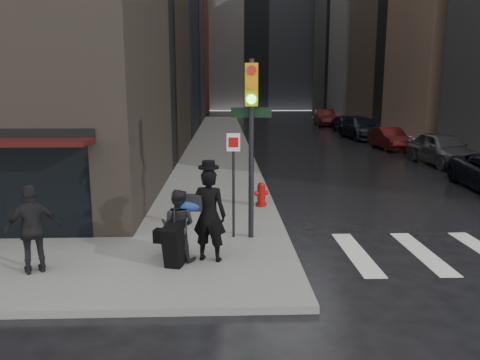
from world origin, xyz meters
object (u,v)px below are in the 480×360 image
(traffic_light, at_px, (250,125))
(parked_car_1, at_px, (442,149))
(man_overcoat, at_px, (202,219))
(parked_car_3, at_px, (361,128))
(parked_car_5, at_px, (325,118))
(fire_hydrant, at_px, (261,195))
(man_greycoat, at_px, (33,229))
(parked_car_4, at_px, (345,123))
(parked_car_2, at_px, (389,138))
(man_jeans, at_px, (178,225))

(traffic_light, relative_size, parked_car_1, 0.90)
(man_overcoat, bearing_deg, parked_car_3, -97.84)
(parked_car_5, bearing_deg, parked_car_1, -84.80)
(fire_hydrant, relative_size, parked_car_3, 0.14)
(man_greycoat, xyz_separation_m, fire_hydrant, (5.10, 5.31, -0.57))
(parked_car_1, xyz_separation_m, parked_car_5, (-0.66, 24.87, -0.00))
(fire_hydrant, bearing_deg, man_greycoat, -133.82)
(parked_car_1, relative_size, parked_car_5, 0.97)
(traffic_light, relative_size, parked_car_3, 0.78)
(fire_hydrant, distance_m, parked_car_1, 13.26)
(parked_car_3, relative_size, parked_car_5, 1.12)
(fire_hydrant, height_order, parked_car_4, parked_car_4)
(traffic_light, height_order, parked_car_1, traffic_light)
(parked_car_4, bearing_deg, parked_car_3, -95.06)
(man_overcoat, xyz_separation_m, parked_car_5, (10.98, 38.42, -0.27))
(parked_car_3, bearing_deg, fire_hydrant, -117.92)
(parked_car_1, distance_m, parked_car_4, 18.66)
(parked_car_1, xyz_separation_m, parked_car_3, (-0.53, 12.44, -0.02))
(parked_car_2, bearing_deg, parked_car_3, 87.91)
(man_greycoat, xyz_separation_m, parked_car_2, (14.54, 20.27, -0.38))
(traffic_light, bearing_deg, parked_car_1, 52.70)
(traffic_light, xyz_separation_m, parked_car_1, (10.53, 12.01, -2.17))
(parked_car_2, relative_size, parked_car_3, 0.74)
(parked_car_2, xyz_separation_m, parked_car_4, (0.35, 12.44, 0.05))
(man_jeans, bearing_deg, man_greycoat, 24.64)
(fire_hydrant, height_order, parked_car_3, parked_car_3)
(man_greycoat, relative_size, parked_car_2, 0.44)
(traffic_light, bearing_deg, parked_car_2, 65.17)
(man_jeans, relative_size, traffic_light, 0.36)
(man_greycoat, height_order, parked_car_3, man_greycoat)
(man_greycoat, relative_size, parked_car_5, 0.36)
(man_overcoat, distance_m, parked_car_3, 28.26)
(man_greycoat, relative_size, parked_car_4, 0.42)
(traffic_light, height_order, parked_car_4, traffic_light)
(man_greycoat, bearing_deg, parked_car_2, -152.42)
(traffic_light, height_order, parked_car_3, traffic_light)
(man_overcoat, height_order, parked_car_3, man_overcoat)
(parked_car_1, bearing_deg, fire_hydrant, -142.20)
(parked_car_4, bearing_deg, man_overcoat, -111.38)
(fire_hydrant, xyz_separation_m, parked_car_1, (9.96, 8.74, 0.34))
(man_overcoat, relative_size, traffic_light, 0.51)
(fire_hydrant, relative_size, parked_car_4, 0.18)
(parked_car_5, bearing_deg, parked_car_3, -85.71)
(traffic_light, bearing_deg, parked_car_4, 75.28)
(man_jeans, xyz_separation_m, man_greycoat, (-2.89, -0.58, 0.12))
(traffic_light, bearing_deg, man_greycoat, -151.79)
(traffic_light, relative_size, parked_car_2, 1.06)
(man_jeans, xyz_separation_m, traffic_light, (1.65, 1.46, 2.05))
(man_overcoat, bearing_deg, parked_car_2, -104.05)
(parked_car_4, xyz_separation_m, parked_car_5, (-0.49, 6.22, 0.09))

